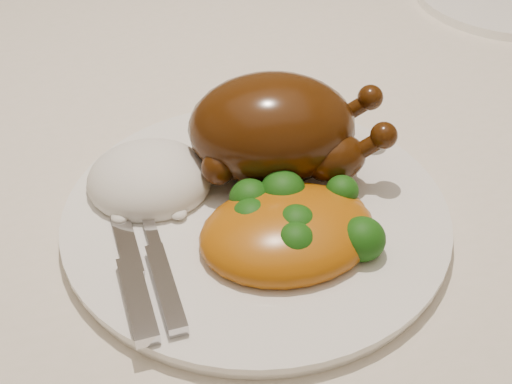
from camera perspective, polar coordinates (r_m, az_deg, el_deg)
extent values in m
cube|color=brown|center=(0.76, -1.75, 5.35)|extent=(1.60, 0.90, 0.04)
cube|color=white|center=(0.74, -1.79, 6.88)|extent=(1.72, 1.02, 0.01)
cylinder|color=white|center=(0.59, 0.00, -2.00)|extent=(0.33, 0.33, 0.01)
ellipsoid|color=#451F07|center=(0.60, 1.27, 5.15)|extent=(0.16, 0.14, 0.09)
ellipsoid|color=#451F07|center=(0.58, 0.48, 6.39)|extent=(0.08, 0.06, 0.04)
ellipsoid|color=#451F07|center=(0.59, 6.27, 2.74)|extent=(0.05, 0.04, 0.04)
sphere|color=#451F07|center=(0.59, 10.19, 4.47)|extent=(0.02, 0.02, 0.02)
ellipsoid|color=#451F07|center=(0.64, 5.49, 5.84)|extent=(0.05, 0.04, 0.04)
sphere|color=#451F07|center=(0.64, 9.13, 7.48)|extent=(0.02, 0.02, 0.02)
sphere|color=#451F07|center=(0.58, -3.03, 1.97)|extent=(0.03, 0.03, 0.03)
sphere|color=#451F07|center=(0.64, -3.18, 5.59)|extent=(0.03, 0.03, 0.03)
ellipsoid|color=white|center=(0.61, -8.50, 0.95)|extent=(0.12, 0.11, 0.06)
ellipsoid|color=#B56A0B|center=(0.55, 2.55, -3.30)|extent=(0.14, 0.11, 0.05)
ellipsoid|color=#B56A0B|center=(0.57, 5.78, -1.86)|extent=(0.06, 0.06, 0.03)
ellipsoid|color=#153C0A|center=(0.55, -0.36, -2.35)|extent=(0.04, 0.04, 0.04)
ellipsoid|color=#153C0A|center=(0.57, 2.16, 0.07)|extent=(0.04, 0.04, 0.03)
ellipsoid|color=#153C0A|center=(0.57, -0.50, -0.52)|extent=(0.03, 0.03, 0.03)
ellipsoid|color=#153C0A|center=(0.57, 6.91, 0.12)|extent=(0.03, 0.03, 0.02)
ellipsoid|color=#153C0A|center=(0.53, 3.16, -4.10)|extent=(0.03, 0.03, 0.03)
ellipsoid|color=#153C0A|center=(0.54, 1.15, -3.73)|extent=(0.03, 0.03, 0.03)
ellipsoid|color=#153C0A|center=(0.56, 0.90, -0.95)|extent=(0.03, 0.03, 0.02)
ellipsoid|color=#153C0A|center=(0.57, 0.51, -1.34)|extent=(0.04, 0.04, 0.03)
ellipsoid|color=#153C0A|center=(0.54, 3.23, -2.95)|extent=(0.04, 0.04, 0.04)
ellipsoid|color=#153C0A|center=(0.54, 8.49, -3.75)|extent=(0.04, 0.04, 0.03)
ellipsoid|color=#153C0A|center=(0.55, 1.49, -2.34)|extent=(0.03, 0.03, 0.03)
cube|color=silver|center=(0.58, -10.78, -2.16)|extent=(0.02, 0.13, 0.00)
cube|color=silver|center=(0.51, -9.47, -8.47)|extent=(0.02, 0.08, 0.01)
cube|color=silver|center=(0.52, -7.23, -7.62)|extent=(0.02, 0.09, 0.01)
cube|color=silver|center=(0.58, -8.73, -1.72)|extent=(0.02, 0.09, 0.00)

